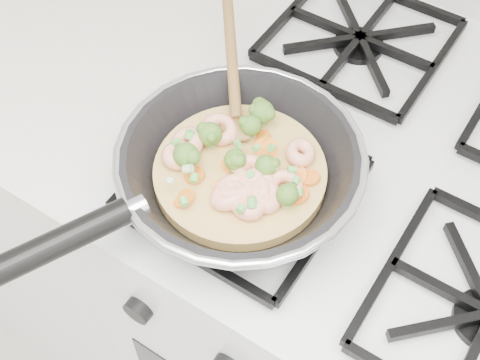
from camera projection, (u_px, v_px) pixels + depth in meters
The scene contains 3 objects.
stove at pixel (359, 315), 1.15m from camera, with size 0.60×0.60×0.92m.
counter_left at pixel (30, 132), 1.42m from camera, with size 1.00×0.60×0.90m.
skillet at pixel (236, 168), 0.72m from camera, with size 0.32×0.54×0.09m.
Camera 1 is at (0.09, 1.18, 1.53)m, focal length 48.61 mm.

